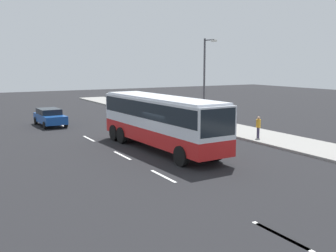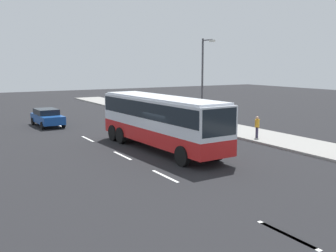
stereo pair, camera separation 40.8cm
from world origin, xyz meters
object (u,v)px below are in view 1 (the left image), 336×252
coach_bus (161,117)px  pedestrian_at_crossing (258,126)px  car_blue_saloon (50,117)px  street_lamp (205,77)px

coach_bus → pedestrian_at_crossing: size_ratio=7.35×
car_blue_saloon → street_lamp: bearing=52.4°
car_blue_saloon → street_lamp: (7.83, 10.95, 3.48)m
coach_bus → car_blue_saloon: coach_bus is taller
pedestrian_at_crossing → street_lamp: size_ratio=0.21×
pedestrian_at_crossing → street_lamp: bearing=-63.0°
coach_bus → street_lamp: bearing=125.1°
coach_bus → car_blue_saloon: size_ratio=2.55×
street_lamp → car_blue_saloon: bearing=-125.6°
coach_bus → pedestrian_at_crossing: bearing=83.1°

